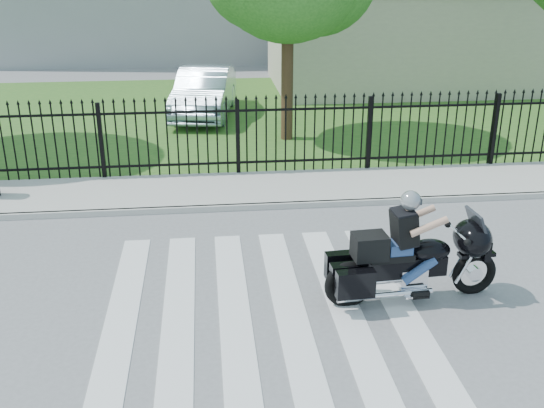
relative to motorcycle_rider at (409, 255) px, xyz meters
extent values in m
plane|color=slate|center=(-2.16, -0.25, -0.72)|extent=(120.00, 120.00, 0.00)
cube|color=#ADAAA3|center=(-2.16, 4.75, -0.66)|extent=(40.00, 2.00, 0.12)
cube|color=#ADAAA3|center=(-2.16, 3.75, -0.66)|extent=(40.00, 0.12, 0.12)
cube|color=#2C5F20|center=(-2.16, 11.75, -0.71)|extent=(40.00, 12.00, 0.02)
cube|color=black|center=(-2.16, 5.75, -0.37)|extent=(26.00, 0.04, 0.05)
cube|color=black|center=(-2.16, 5.75, 0.83)|extent=(26.00, 0.04, 0.05)
cylinder|color=#382316|center=(-0.66, 8.75, 1.36)|extent=(0.32, 0.32, 4.16)
cube|color=beige|center=(4.84, 15.75, 1.03)|extent=(10.00, 6.00, 3.50)
torus|color=black|center=(1.05, 0.07, -0.39)|extent=(0.70, 0.18, 0.69)
torus|color=black|center=(-0.89, -0.06, -0.39)|extent=(0.74, 0.20, 0.73)
cube|color=black|center=(-0.09, -0.01, -0.17)|extent=(1.31, 0.33, 0.30)
ellipsoid|color=black|center=(0.31, 0.02, 0.06)|extent=(0.65, 0.44, 0.33)
cube|color=black|center=(-0.29, -0.02, 0.02)|extent=(0.67, 0.36, 0.10)
cube|color=silver|center=(0.06, 0.00, -0.34)|extent=(0.42, 0.33, 0.30)
ellipsoid|color=black|center=(0.95, 0.07, 0.20)|extent=(0.59, 0.76, 0.54)
cube|color=black|center=(-0.61, -0.04, 0.20)|extent=(0.51, 0.41, 0.36)
cube|color=navy|center=(-0.17, -0.01, 0.14)|extent=(0.36, 0.32, 0.18)
sphere|color=#93959A|center=(-0.05, 0.00, 0.86)|extent=(0.29, 0.29, 0.29)
imported|color=#A1BACA|center=(-2.87, 11.65, 0.03)|extent=(2.20, 4.63, 1.46)
camera|label=1|loc=(-2.87, -8.02, 4.12)|focal=42.00mm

